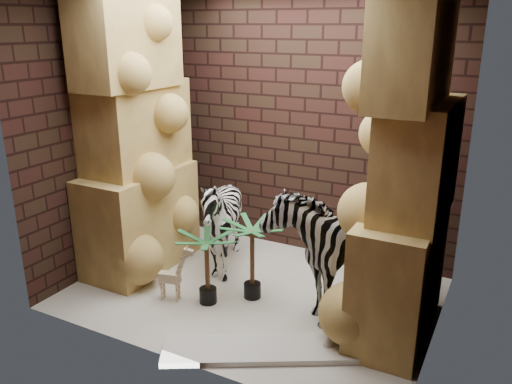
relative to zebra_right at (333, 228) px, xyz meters
The scene contains 13 objects.
floor 1.08m from the zebra_right, 161.40° to the right, with size 3.50×3.50×0.00m, color beige.
wall_back 1.45m from the zebra_right, 126.40° to the left, with size 3.50×3.50×0.00m, color black.
wall_front 1.83m from the zebra_right, 116.23° to the right, with size 3.50×3.50×0.00m, color black.
wall_left 2.61m from the zebra_right, behind, with size 3.00×3.00×0.00m, color black.
wall_right 1.28m from the zebra_right, 13.80° to the right, with size 3.00×3.00×0.00m, color black.
rock_pillar_left 2.28m from the zebra_right, behind, with size 0.68×1.30×3.00m, color #D5B45F, non-canonical shape.
rock_pillar_right 1.04m from the zebra_right, 20.02° to the right, with size 0.58×1.25×3.00m, color #D5B45F, non-canonical shape.
zebra_right is the anchor object (origin of this frame).
zebra_left 1.27m from the zebra_right, behind, with size 0.93×1.16×1.05m, color white.
giraffe_toy 1.64m from the zebra_right, 152.19° to the right, with size 0.31×0.10×0.61m, color beige, non-canonical shape.
palm_front 0.85m from the zebra_right, 155.57° to the right, with size 0.36×0.36×0.81m, color #134C20, non-canonical shape.
palm_back 1.26m from the zebra_right, 149.52° to the right, with size 0.36×0.36×0.73m, color #134C20, non-canonical shape.
surfboard 1.33m from the zebra_right, 101.39° to the right, with size 1.61×0.39×0.05m, color silver.
Camera 1 is at (2.18, -4.07, 2.59)m, focal length 36.08 mm.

